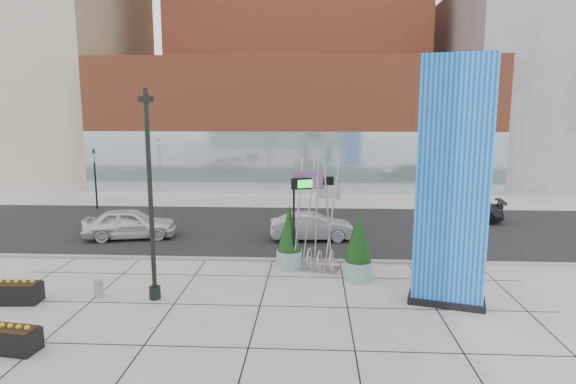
{
  "coord_description": "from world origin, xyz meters",
  "views": [
    {
      "loc": [
        2.8,
        -16.58,
        6.61
      ],
      "look_at": [
        1.8,
        2.0,
        3.48
      ],
      "focal_mm": 30.0,
      "sensor_mm": 36.0,
      "label": 1
    }
  ],
  "objects_px": {
    "overhead_street_sign": "(310,192)",
    "car_white_west": "(130,224)",
    "car_silver_mid": "(312,227)",
    "concrete_bollard": "(99,288)",
    "lamp_post": "(151,216)",
    "blue_pylon": "(452,188)",
    "public_art_sculpture": "(315,241)"
  },
  "relations": [
    {
      "from": "car_silver_mid",
      "to": "lamp_post",
      "type": "bearing_deg",
      "value": 139.46
    },
    {
      "from": "lamp_post",
      "to": "car_white_west",
      "type": "distance_m",
      "value": 9.25
    },
    {
      "from": "car_silver_mid",
      "to": "public_art_sculpture",
      "type": "bearing_deg",
      "value": 175.06
    },
    {
      "from": "car_silver_mid",
      "to": "overhead_street_sign",
      "type": "bearing_deg",
      "value": 172.5
    },
    {
      "from": "lamp_post",
      "to": "overhead_street_sign",
      "type": "bearing_deg",
      "value": 31.57
    },
    {
      "from": "concrete_bollard",
      "to": "car_silver_mid",
      "type": "relative_size",
      "value": 0.15
    },
    {
      "from": "public_art_sculpture",
      "to": "car_white_west",
      "type": "bearing_deg",
      "value": 167.17
    },
    {
      "from": "lamp_post",
      "to": "car_white_west",
      "type": "height_order",
      "value": "lamp_post"
    },
    {
      "from": "public_art_sculpture",
      "to": "overhead_street_sign",
      "type": "xyz_separation_m",
      "value": [
        -0.21,
        -0.19,
        2.11
      ]
    },
    {
      "from": "public_art_sculpture",
      "to": "concrete_bollard",
      "type": "relative_size",
      "value": 7.51
    },
    {
      "from": "blue_pylon",
      "to": "public_art_sculpture",
      "type": "height_order",
      "value": "blue_pylon"
    },
    {
      "from": "blue_pylon",
      "to": "car_white_west",
      "type": "relative_size",
      "value": 1.81
    },
    {
      "from": "public_art_sculpture",
      "to": "concrete_bollard",
      "type": "distance_m",
      "value": 8.57
    },
    {
      "from": "public_art_sculpture",
      "to": "car_silver_mid",
      "type": "relative_size",
      "value": 1.11
    },
    {
      "from": "public_art_sculpture",
      "to": "car_white_west",
      "type": "xyz_separation_m",
      "value": [
        -9.66,
        4.49,
        -0.46
      ]
    },
    {
      "from": "public_art_sculpture",
      "to": "car_white_west",
      "type": "relative_size",
      "value": 1.02
    },
    {
      "from": "concrete_bollard",
      "to": "overhead_street_sign",
      "type": "xyz_separation_m",
      "value": [
        7.57,
        3.27,
        3.04
      ]
    },
    {
      "from": "concrete_bollard",
      "to": "blue_pylon",
      "type": "bearing_deg",
      "value": 0.18
    },
    {
      "from": "public_art_sculpture",
      "to": "concrete_bollard",
      "type": "bearing_deg",
      "value": -143.88
    },
    {
      "from": "public_art_sculpture",
      "to": "car_white_west",
      "type": "distance_m",
      "value": 10.67
    },
    {
      "from": "overhead_street_sign",
      "to": "car_white_west",
      "type": "distance_m",
      "value": 10.85
    },
    {
      "from": "overhead_street_sign",
      "to": "concrete_bollard",
      "type": "bearing_deg",
      "value": -178.32
    },
    {
      "from": "lamp_post",
      "to": "concrete_bollard",
      "type": "xyz_separation_m",
      "value": [
        -2.09,
        0.09,
        -2.7
      ]
    },
    {
      "from": "blue_pylon",
      "to": "car_white_west",
      "type": "bearing_deg",
      "value": 166.88
    },
    {
      "from": "blue_pylon",
      "to": "car_silver_mid",
      "type": "height_order",
      "value": "blue_pylon"
    },
    {
      "from": "lamp_post",
      "to": "car_white_west",
      "type": "relative_size",
      "value": 1.59
    },
    {
      "from": "car_white_west",
      "to": "lamp_post",
      "type": "bearing_deg",
      "value": -165.19
    },
    {
      "from": "public_art_sculpture",
      "to": "car_silver_mid",
      "type": "height_order",
      "value": "public_art_sculpture"
    },
    {
      "from": "blue_pylon",
      "to": "public_art_sculpture",
      "type": "distance_m",
      "value": 6.37
    },
    {
      "from": "blue_pylon",
      "to": "public_art_sculpture",
      "type": "bearing_deg",
      "value": 159.13
    },
    {
      "from": "car_white_west",
      "to": "car_silver_mid",
      "type": "relative_size",
      "value": 1.08
    },
    {
      "from": "car_silver_mid",
      "to": "car_white_west",
      "type": "bearing_deg",
      "value": 84.6
    }
  ]
}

